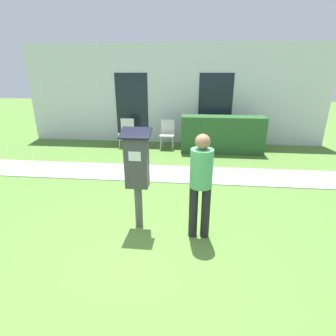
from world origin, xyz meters
TOP-DOWN VIEW (x-y plane):
  - ground_plane at (0.00, 0.00)m, footprint 40.00×40.00m
  - sidewalk at (0.00, 2.90)m, footprint 12.00×1.10m
  - building_facade at (0.00, 6.04)m, footprint 10.00×0.26m
  - parking_meter at (-0.08, 0.59)m, footprint 0.44×0.31m
  - person_standing at (0.87, 0.42)m, footprint 0.32×0.32m
  - outdoor_chair_left at (-1.46, 5.28)m, footprint 0.44×0.44m
  - outdoor_chair_middle at (-0.11, 5.22)m, footprint 0.44×0.44m
  - outdoor_chair_right at (1.24, 5.19)m, footprint 0.44×0.44m
  - hedge_row at (1.59, 4.90)m, footprint 2.46×0.60m

SIDE VIEW (x-z plane):
  - ground_plane at x=0.00m, z-range 0.00..0.00m
  - sidewalk at x=0.00m, z-range 0.00..0.02m
  - outdoor_chair_left at x=-1.46m, z-range 0.08..0.98m
  - outdoor_chair_middle at x=-0.11m, z-range 0.08..0.98m
  - outdoor_chair_right at x=1.24m, z-range 0.08..0.98m
  - hedge_row at x=1.59m, z-range 0.00..1.10m
  - person_standing at x=0.87m, z-range 0.14..1.72m
  - parking_meter at x=-0.08m, z-range 0.22..1.81m
  - building_facade at x=0.00m, z-range 0.00..3.20m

